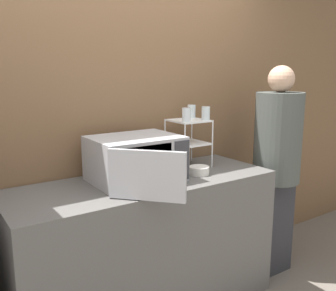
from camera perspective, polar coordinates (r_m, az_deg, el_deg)
The scene contains 9 objects.
wall_back at distance 2.69m, azimuth -7.63°, elevation 4.21°, with size 8.00×0.06×2.60m.
counter at distance 2.62m, azimuth -3.43°, elevation -15.09°, with size 1.78×0.65×0.93m.
microwave at distance 2.40m, azimuth -4.92°, elevation -2.12°, with size 0.58×0.76×0.29m.
dish_rack at distance 2.75m, azimuth 3.15°, elevation 1.93°, with size 0.26×0.26×0.35m.
glass_front_left at distance 2.62m, azimuth 2.81°, elevation 4.69°, with size 0.06×0.06×0.10m.
glass_back_right at distance 2.85m, azimuth 3.61°, elevation 5.24°, with size 0.06×0.06×0.10m.
glass_front_right at distance 2.72m, azimuth 5.77°, elevation 4.91°, with size 0.06×0.06×0.10m.
bowl at distance 2.59m, azimuth 4.74°, elevation -3.82°, with size 0.14×0.14×0.06m.
person at distance 3.07m, azimuth 16.20°, elevation -2.23°, with size 0.37×0.37×1.67m.
Camera 1 is at (-1.19, -1.70, 1.63)m, focal length 40.00 mm.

